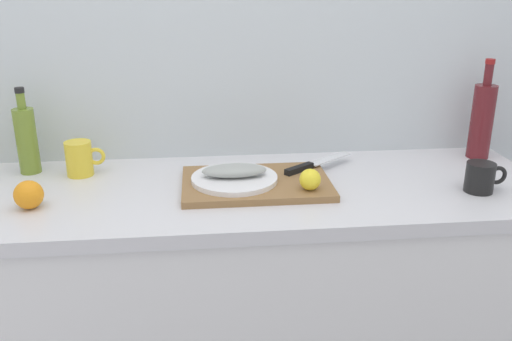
{
  "coord_description": "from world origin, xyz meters",
  "views": [
    {
      "loc": [
        -0.04,
        -1.51,
        1.5
      ],
      "look_at": [
        0.12,
        0.0,
        0.95
      ],
      "focal_mm": 38.75,
      "sensor_mm": 36.0,
      "label": 1
    }
  ],
  "objects_px": {
    "fish_fillet": "(234,170)",
    "wine_bottle": "(482,119)",
    "chef_knife": "(311,165)",
    "olive_oil_bottle": "(27,139)",
    "white_plate": "(234,178)",
    "cutting_board": "(256,183)",
    "lemon_0": "(310,179)",
    "coffee_mug_2": "(481,177)",
    "coffee_mug_1": "(80,158)"
  },
  "relations": [
    {
      "from": "cutting_board",
      "to": "coffee_mug_2",
      "type": "height_order",
      "value": "coffee_mug_2"
    },
    {
      "from": "fish_fillet",
      "to": "chef_knife",
      "type": "bearing_deg",
      "value": 20.21
    },
    {
      "from": "cutting_board",
      "to": "coffee_mug_1",
      "type": "height_order",
      "value": "coffee_mug_1"
    },
    {
      "from": "coffee_mug_1",
      "to": "olive_oil_bottle",
      "type": "bearing_deg",
      "value": 165.44
    },
    {
      "from": "cutting_board",
      "to": "wine_bottle",
      "type": "xyz_separation_m",
      "value": [
        0.78,
        0.19,
        0.12
      ]
    },
    {
      "from": "white_plate",
      "to": "fish_fillet",
      "type": "xyz_separation_m",
      "value": [
        0.0,
        0.0,
        0.03
      ]
    },
    {
      "from": "olive_oil_bottle",
      "to": "coffee_mug_2",
      "type": "bearing_deg",
      "value": -12.81
    },
    {
      "from": "olive_oil_bottle",
      "to": "coffee_mug_2",
      "type": "height_order",
      "value": "olive_oil_bottle"
    },
    {
      "from": "chef_knife",
      "to": "coffee_mug_2",
      "type": "relative_size",
      "value": 2.05
    },
    {
      "from": "chef_knife",
      "to": "olive_oil_bottle",
      "type": "xyz_separation_m",
      "value": [
        -0.88,
        0.11,
        0.08
      ]
    },
    {
      "from": "white_plate",
      "to": "cutting_board",
      "type": "bearing_deg",
      "value": 0.1
    },
    {
      "from": "white_plate",
      "to": "lemon_0",
      "type": "distance_m",
      "value": 0.23
    },
    {
      "from": "cutting_board",
      "to": "olive_oil_bottle",
      "type": "distance_m",
      "value": 0.73
    },
    {
      "from": "chef_knife",
      "to": "olive_oil_bottle",
      "type": "bearing_deg",
      "value": 136.47
    },
    {
      "from": "lemon_0",
      "to": "wine_bottle",
      "type": "height_order",
      "value": "wine_bottle"
    },
    {
      "from": "lemon_0",
      "to": "wine_bottle",
      "type": "bearing_deg",
      "value": 23.94
    },
    {
      "from": "cutting_board",
      "to": "lemon_0",
      "type": "xyz_separation_m",
      "value": [
        0.14,
        -0.09,
        0.04
      ]
    },
    {
      "from": "olive_oil_bottle",
      "to": "coffee_mug_1",
      "type": "bearing_deg",
      "value": -14.56
    },
    {
      "from": "fish_fillet",
      "to": "chef_knife",
      "type": "relative_size",
      "value": 0.76
    },
    {
      "from": "white_plate",
      "to": "wine_bottle",
      "type": "distance_m",
      "value": 0.88
    },
    {
      "from": "cutting_board",
      "to": "fish_fillet",
      "type": "bearing_deg",
      "value": -179.9
    },
    {
      "from": "lemon_0",
      "to": "olive_oil_bottle",
      "type": "bearing_deg",
      "value": 161.13
    },
    {
      "from": "fish_fillet",
      "to": "coffee_mug_1",
      "type": "xyz_separation_m",
      "value": [
        -0.47,
        0.15,
        0.0
      ]
    },
    {
      "from": "wine_bottle",
      "to": "coffee_mug_1",
      "type": "height_order",
      "value": "wine_bottle"
    },
    {
      "from": "cutting_board",
      "to": "wine_bottle",
      "type": "distance_m",
      "value": 0.82
    },
    {
      "from": "lemon_0",
      "to": "coffee_mug_2",
      "type": "distance_m",
      "value": 0.5
    },
    {
      "from": "coffee_mug_1",
      "to": "chef_knife",
      "type": "bearing_deg",
      "value": -5.1
    },
    {
      "from": "lemon_0",
      "to": "fish_fillet",
      "type": "bearing_deg",
      "value": 156.47
    },
    {
      "from": "fish_fillet",
      "to": "lemon_0",
      "type": "distance_m",
      "value": 0.23
    },
    {
      "from": "chef_knife",
      "to": "lemon_0",
      "type": "relative_size",
      "value": 4.1
    },
    {
      "from": "olive_oil_bottle",
      "to": "wine_bottle",
      "type": "bearing_deg",
      "value": -0.13
    },
    {
      "from": "cutting_board",
      "to": "chef_knife",
      "type": "relative_size",
      "value": 1.74
    },
    {
      "from": "chef_knife",
      "to": "olive_oil_bottle",
      "type": "relative_size",
      "value": 0.92
    },
    {
      "from": "white_plate",
      "to": "chef_knife",
      "type": "xyz_separation_m",
      "value": [
        0.25,
        0.09,
        0.0
      ]
    },
    {
      "from": "chef_knife",
      "to": "coffee_mug_1",
      "type": "xyz_separation_m",
      "value": [
        -0.72,
        0.06,
        0.03
      ]
    },
    {
      "from": "fish_fillet",
      "to": "olive_oil_bottle",
      "type": "bearing_deg",
      "value": 162.71
    },
    {
      "from": "fish_fillet",
      "to": "coffee_mug_2",
      "type": "height_order",
      "value": "coffee_mug_2"
    },
    {
      "from": "fish_fillet",
      "to": "olive_oil_bottle",
      "type": "xyz_separation_m",
      "value": [
        -0.63,
        0.2,
        0.06
      ]
    },
    {
      "from": "coffee_mug_2",
      "to": "lemon_0",
      "type": "bearing_deg",
      "value": 178.11
    },
    {
      "from": "olive_oil_bottle",
      "to": "chef_knife",
      "type": "bearing_deg",
      "value": -6.9
    },
    {
      "from": "olive_oil_bottle",
      "to": "wine_bottle",
      "type": "xyz_separation_m",
      "value": [
        1.48,
        -0.0,
        0.02
      ]
    },
    {
      "from": "cutting_board",
      "to": "chef_knife",
      "type": "height_order",
      "value": "chef_knife"
    },
    {
      "from": "olive_oil_bottle",
      "to": "fish_fillet",
      "type": "bearing_deg",
      "value": -17.29
    },
    {
      "from": "chef_knife",
      "to": "wine_bottle",
      "type": "height_order",
      "value": "wine_bottle"
    },
    {
      "from": "fish_fillet",
      "to": "wine_bottle",
      "type": "distance_m",
      "value": 0.87
    },
    {
      "from": "white_plate",
      "to": "coffee_mug_1",
      "type": "xyz_separation_m",
      "value": [
        -0.47,
        0.15,
        0.03
      ]
    },
    {
      "from": "white_plate",
      "to": "olive_oil_bottle",
      "type": "relative_size",
      "value": 0.93
    },
    {
      "from": "coffee_mug_1",
      "to": "coffee_mug_2",
      "type": "distance_m",
      "value": 1.2
    },
    {
      "from": "white_plate",
      "to": "coffee_mug_1",
      "type": "bearing_deg",
      "value": 161.78
    },
    {
      "from": "olive_oil_bottle",
      "to": "cutting_board",
      "type": "bearing_deg",
      "value": -15.77
    }
  ]
}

